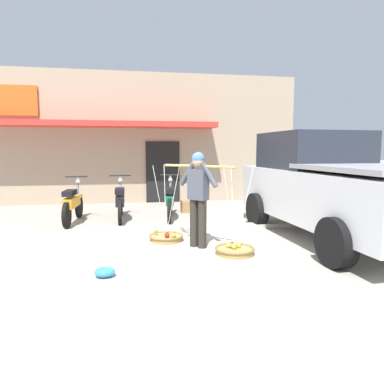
# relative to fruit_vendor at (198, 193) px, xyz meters

# --- Properties ---
(ground_plane) EXTENTS (90.00, 90.00, 0.00)m
(ground_plane) POSITION_rel_fruit_vendor_xyz_m (-0.59, 0.60, -0.98)
(ground_plane) COLOR #9E998C
(sidewalk_curb) EXTENTS (20.00, 0.24, 0.10)m
(sidewalk_curb) POSITION_rel_fruit_vendor_xyz_m (-0.59, 1.30, -0.93)
(sidewalk_curb) COLOR #BAB4A5
(sidewalk_curb) RESTS_ON ground
(fruit_vendor) EXTENTS (1.07, 1.11, 1.70)m
(fruit_vendor) POSITION_rel_fruit_vendor_xyz_m (0.00, 0.00, 0.00)
(fruit_vendor) COLOR #2D2823
(fruit_vendor) RESTS_ON ground
(fruit_basket_left_side) EXTENTS (0.67, 0.67, 1.45)m
(fruit_basket_left_side) POSITION_rel_fruit_vendor_xyz_m (-0.52, 0.54, -0.90)
(fruit_basket_left_side) COLOR #B2894C
(fruit_basket_left_side) RESTS_ON ground
(fruit_basket_right_side) EXTENTS (0.67, 0.67, 1.45)m
(fruit_basket_right_side) POSITION_rel_fruit_vendor_xyz_m (0.52, -0.54, -0.90)
(fruit_basket_right_side) COLOR #B2894C
(fruit_basket_right_side) RESTS_ON ground
(motorcycle_nearest_shop) EXTENTS (0.54, 1.82, 1.09)m
(motorcycle_nearest_shop) POSITION_rel_fruit_vendor_xyz_m (-2.53, 2.59, -0.52)
(motorcycle_nearest_shop) COLOR black
(motorcycle_nearest_shop) RESTS_ON ground
(motorcycle_second_in_row) EXTENTS (0.54, 1.82, 1.09)m
(motorcycle_second_in_row) POSITION_rel_fruit_vendor_xyz_m (-1.42, 2.78, -0.52)
(motorcycle_second_in_row) COLOR black
(motorcycle_second_in_row) RESTS_ON ground
(motorcycle_third_in_row) EXTENTS (0.54, 1.81, 1.09)m
(motorcycle_third_in_row) POSITION_rel_fruit_vendor_xyz_m (-0.19, 2.73, -0.52)
(motorcycle_third_in_row) COLOR black
(motorcycle_third_in_row) RESTS_ON ground
(parked_truck) EXTENTS (2.32, 4.78, 2.10)m
(parked_truck) POSITION_rel_fruit_vendor_xyz_m (2.66, 0.18, 0.05)
(parked_truck) COLOR silver
(parked_truck) RESTS_ON ground
(storefront_building) EXTENTS (13.00, 6.00, 4.20)m
(storefront_building) POSITION_rel_fruit_vendor_xyz_m (-2.04, 8.06, 1.13)
(storefront_building) COLOR tan
(storefront_building) RESTS_ON ground
(plastic_litter_bag) EXTENTS (0.28, 0.22, 0.14)m
(plastic_litter_bag) POSITION_rel_fruit_vendor_xyz_m (-1.55, -1.26, -0.91)
(plastic_litter_bag) COLOR #3393D1
(plastic_litter_bag) RESTS_ON ground
(wooden_crate) EXTENTS (0.44, 0.36, 0.32)m
(wooden_crate) POSITION_rel_fruit_vendor_xyz_m (0.44, 3.52, -0.82)
(wooden_crate) COLOR olive
(wooden_crate) RESTS_ON ground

